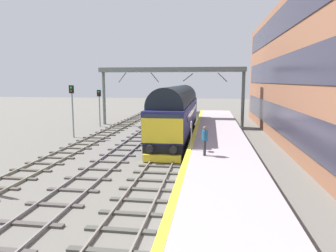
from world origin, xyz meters
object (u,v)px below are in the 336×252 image
(platform_number_sign, at_px, (191,131))
(waiting_passenger, at_px, (205,138))
(diesel_locomotive, at_px, (177,111))
(signal_post_mid, at_px, (72,105))
(signal_post_far, at_px, (99,104))

(platform_number_sign, height_order, waiting_passenger, platform_number_sign)
(diesel_locomotive, bearing_deg, signal_post_mid, -173.42)
(signal_post_far, bearing_deg, platform_number_sign, -52.73)
(signal_post_far, distance_m, platform_number_sign, 18.55)
(diesel_locomotive, relative_size, signal_post_far, 4.22)
(signal_post_mid, bearing_deg, waiting_passenger, -37.48)
(diesel_locomotive, height_order, signal_post_far, diesel_locomotive)
(signal_post_mid, distance_m, signal_post_far, 6.74)
(signal_post_mid, bearing_deg, diesel_locomotive, 6.58)
(waiting_passenger, bearing_deg, diesel_locomotive, 19.85)
(platform_number_sign, bearing_deg, signal_post_far, 127.27)
(signal_post_mid, height_order, signal_post_far, signal_post_mid)
(diesel_locomotive, bearing_deg, platform_number_sign, -78.47)
(signal_post_far, relative_size, waiting_passenger, 2.52)
(diesel_locomotive, height_order, signal_post_mid, signal_post_mid)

